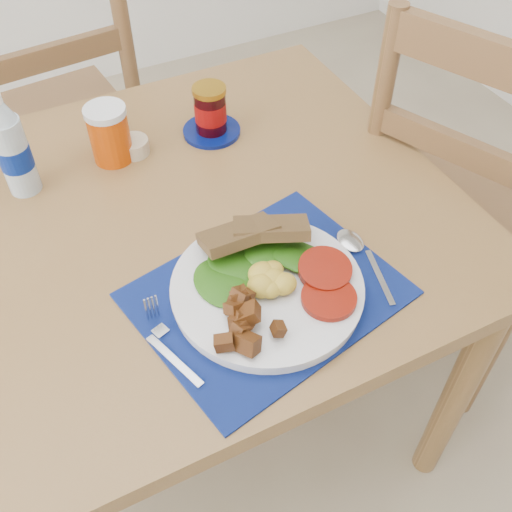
% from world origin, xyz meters
% --- Properties ---
extents(ground, '(4.00, 4.00, 0.00)m').
position_xyz_m(ground, '(0.00, 0.00, 0.00)').
color(ground, gray).
rests_on(ground, ground).
extents(table, '(1.40, 0.90, 0.75)m').
position_xyz_m(table, '(0.00, 0.20, 0.67)').
color(table, brown).
rests_on(table, ground).
extents(chair_far, '(0.51, 0.49, 1.26)m').
position_xyz_m(chair_far, '(0.07, 0.92, 0.63)').
color(chair_far, brown).
rests_on(chair_far, ground).
extents(chair_end, '(0.59, 0.60, 1.25)m').
position_xyz_m(chair_end, '(0.86, 0.12, 0.62)').
color(chair_end, brown).
rests_on(chair_end, ground).
extents(placemat, '(0.46, 0.39, 0.00)m').
position_xyz_m(placemat, '(0.24, -0.04, 0.75)').
color(placemat, '#040832').
rests_on(placemat, table).
extents(breakfast_plate, '(0.31, 0.31, 0.07)m').
position_xyz_m(breakfast_plate, '(0.24, -0.05, 0.78)').
color(breakfast_plate, silver).
rests_on(breakfast_plate, placemat).
extents(fork, '(0.05, 0.17, 0.00)m').
position_xyz_m(fork, '(0.06, -0.06, 0.76)').
color(fork, '#B2B5BA').
rests_on(fork, placemat).
extents(spoon, '(0.04, 0.18, 0.01)m').
position_xyz_m(spoon, '(0.43, -0.03, 0.76)').
color(spoon, '#B2B5BA').
rests_on(spoon, placemat).
extents(water_bottle, '(0.06, 0.06, 0.21)m').
position_xyz_m(water_bottle, '(-0.05, 0.40, 0.84)').
color(water_bottle, '#ADBFCC').
rests_on(water_bottle, table).
extents(juice_glass, '(0.08, 0.08, 0.11)m').
position_xyz_m(juice_glass, '(0.13, 0.41, 0.81)').
color(juice_glass, '#C43F05').
rests_on(juice_glass, table).
extents(ramekin, '(0.06, 0.06, 0.03)m').
position_xyz_m(ramekin, '(0.17, 0.41, 0.77)').
color(ramekin, '#C8B492').
rests_on(ramekin, table).
extents(jam_on_saucer, '(0.12, 0.12, 0.11)m').
position_xyz_m(jam_on_saucer, '(0.34, 0.40, 0.80)').
color(jam_on_saucer, '#051258').
rests_on(jam_on_saucer, table).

